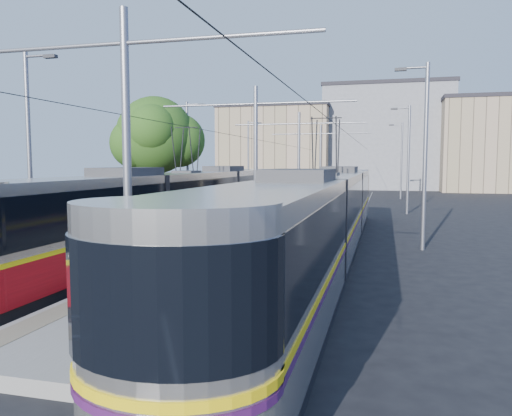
# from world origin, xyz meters

# --- Properties ---
(ground) EXTENTS (160.00, 160.00, 0.00)m
(ground) POSITION_xyz_m (0.00, 0.00, 0.00)
(ground) COLOR black
(ground) RESTS_ON ground
(platform) EXTENTS (4.00, 50.00, 0.30)m
(platform) POSITION_xyz_m (0.00, 17.00, 0.15)
(platform) COLOR gray
(platform) RESTS_ON ground
(tactile_strip_left) EXTENTS (0.70, 50.00, 0.01)m
(tactile_strip_left) POSITION_xyz_m (-1.45, 17.00, 0.30)
(tactile_strip_left) COLOR gray
(tactile_strip_left) RESTS_ON platform
(tactile_strip_right) EXTENTS (0.70, 50.00, 0.01)m
(tactile_strip_right) POSITION_xyz_m (1.45, 17.00, 0.30)
(tactile_strip_right) COLOR gray
(tactile_strip_right) RESTS_ON platform
(rails) EXTENTS (8.71, 70.00, 0.03)m
(rails) POSITION_xyz_m (0.00, 17.00, 0.02)
(rails) COLOR gray
(rails) RESTS_ON ground
(track_arrow) EXTENTS (1.20, 5.00, 0.01)m
(track_arrow) POSITION_xyz_m (-3.60, -3.00, 0.01)
(track_arrow) COLOR silver
(track_arrow) RESTS_ON ground
(tram_left) EXTENTS (2.43, 29.39, 5.50)m
(tram_left) POSITION_xyz_m (-3.60, 8.35, 1.71)
(tram_left) COLOR black
(tram_left) RESTS_ON ground
(tram_right) EXTENTS (2.43, 30.80, 5.50)m
(tram_right) POSITION_xyz_m (3.60, 4.96, 1.86)
(tram_right) COLOR black
(tram_right) RESTS_ON ground
(catenary) EXTENTS (9.20, 70.00, 7.00)m
(catenary) POSITION_xyz_m (0.00, 14.15, 4.52)
(catenary) COLOR gray
(catenary) RESTS_ON platform
(street_lamps) EXTENTS (15.18, 38.22, 8.00)m
(street_lamps) POSITION_xyz_m (-0.00, 21.00, 4.18)
(street_lamps) COLOR gray
(street_lamps) RESTS_ON ground
(shelter) EXTENTS (0.68, 1.10, 2.42)m
(shelter) POSITION_xyz_m (0.02, 15.15, 1.57)
(shelter) COLOR black
(shelter) RESTS_ON platform
(tree) EXTENTS (5.60, 5.18, 8.14)m
(tree) POSITION_xyz_m (-8.55, 16.06, 5.50)
(tree) COLOR #382314
(tree) RESTS_ON ground
(building_left) EXTENTS (16.32, 12.24, 12.24)m
(building_left) POSITION_xyz_m (-10.00, 60.00, 6.13)
(building_left) COLOR tan
(building_left) RESTS_ON ground
(building_centre) EXTENTS (18.36, 14.28, 15.20)m
(building_centre) POSITION_xyz_m (6.00, 64.00, 7.61)
(building_centre) COLOR gray
(building_centre) RESTS_ON ground
(building_right) EXTENTS (14.28, 10.20, 12.47)m
(building_right) POSITION_xyz_m (20.00, 58.00, 6.25)
(building_right) COLOR tan
(building_right) RESTS_ON ground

